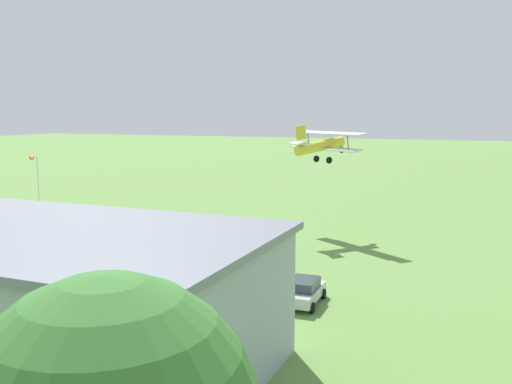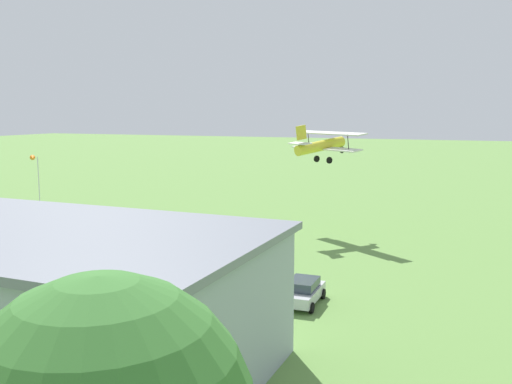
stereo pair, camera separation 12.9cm
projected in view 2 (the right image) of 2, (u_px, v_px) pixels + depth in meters
The scene contains 9 objects.
ground_plane at pixel (253, 233), 55.27m from camera, with size 400.00×400.00×0.00m, color #608C42.
hangar at pixel (4, 291), 26.90m from camera, with size 26.06×13.11×6.53m.
biplane at pixel (323, 144), 54.00m from camera, with size 8.50×7.22×3.68m.
car_silver at pixel (303, 291), 34.72m from camera, with size 2.11×4.09×1.56m.
car_blue at pixel (33, 257), 42.89m from camera, with size 2.41×4.81×1.53m.
person_beside_truck at pixel (202, 268), 39.90m from camera, with size 0.40×0.40×1.65m.
person_by_parked_cars at pixel (56, 238), 49.10m from camera, with size 0.51×0.51×1.66m.
person_crossing_taxiway at pixel (250, 286), 35.90m from camera, with size 0.49×0.49×1.58m.
windsock at pixel (34, 163), 64.62m from camera, with size 1.43×1.34×6.84m.
Camera 2 is at (-20.22, 50.24, 11.78)m, focal length 39.52 mm.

